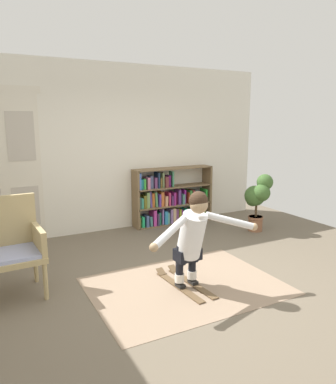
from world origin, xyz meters
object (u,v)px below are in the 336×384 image
(bookshelf, at_px, (170,200))
(person_skier, at_px, (193,234))
(potted_plant, at_px, (258,197))
(skis_pair, at_px, (184,283))
(wicker_chair, at_px, (12,244))

(bookshelf, height_order, person_skier, person_skier)
(potted_plant, bearing_deg, person_skier, -146.96)
(bookshelf, bearing_deg, skis_pair, -114.39)
(wicker_chair, height_order, skis_pair, wicker_chair)
(skis_pair, bearing_deg, potted_plant, 29.78)
(person_skier, bearing_deg, potted_plant, 33.04)
(skis_pair, distance_m, person_skier, 0.68)
(bookshelf, distance_m, person_skier, 2.81)
(wicker_chair, bearing_deg, potted_plant, 7.82)
(bookshelf, xyz_separation_m, potted_plant, (1.11, -1.15, 0.17))
(skis_pair, xyz_separation_m, person_skier, (0.01, -0.17, 0.66))
(potted_plant, bearing_deg, skis_pair, -150.22)
(potted_plant, height_order, person_skier, person_skier)
(wicker_chair, xyz_separation_m, person_skier, (1.81, -0.88, 0.10))
(wicker_chair, distance_m, skis_pair, 2.01)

